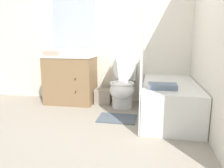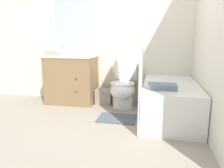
{
  "view_description": "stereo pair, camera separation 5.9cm",
  "coord_description": "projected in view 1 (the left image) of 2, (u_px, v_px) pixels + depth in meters",
  "views": [
    {
      "loc": [
        0.59,
        -2.13,
        1.12
      ],
      "look_at": [
        0.05,
        0.77,
        0.5
      ],
      "focal_mm": 35.0,
      "sensor_mm": 36.0,
      "label": 1
    },
    {
      "loc": [
        0.64,
        -2.12,
        1.12
      ],
      "look_at": [
        0.05,
        0.77,
        0.5
      ],
      "focal_mm": 35.0,
      "sensor_mm": 36.0,
      "label": 2
    }
  ],
  "objects": [
    {
      "name": "toilet",
      "position": [
        123.0,
        87.0,
        3.59
      ],
      "size": [
        0.4,
        0.69,
        0.88
      ],
      "color": "white",
      "rests_on": "ground_plane"
    },
    {
      "name": "ground_plane",
      "position": [
        95.0,
        143.0,
        2.38
      ],
      "size": [
        14.0,
        14.0,
        0.0
      ],
      "primitive_type": "plane",
      "color": "gray"
    },
    {
      "name": "wall_back",
      "position": [
        119.0,
        31.0,
        3.8
      ],
      "size": [
        8.0,
        0.06,
        2.5
      ],
      "color": "silver",
      "rests_on": "ground_plane"
    },
    {
      "name": "sink_faucet",
      "position": [
        73.0,
        53.0,
        3.91
      ],
      "size": [
        0.14,
        0.12,
        0.12
      ],
      "color": "silver",
      "rests_on": "vanity_cabinet"
    },
    {
      "name": "vanity_cabinet",
      "position": [
        71.0,
        79.0,
        3.83
      ],
      "size": [
        0.85,
        0.58,
        0.84
      ],
      "color": "olive",
      "rests_on": "ground_plane"
    },
    {
      "name": "shower_curtain",
      "position": [
        142.0,
        54.0,
        2.61
      ],
      "size": [
        0.02,
        0.56,
        1.87
      ],
      "color": "white",
      "rests_on": "ground_plane"
    },
    {
      "name": "wastebasket",
      "position": [
        103.0,
        96.0,
        3.81
      ],
      "size": [
        0.28,
        0.23,
        0.26
      ],
      "color": "gray",
      "rests_on": "ground_plane"
    },
    {
      "name": "bathtub",
      "position": [
        169.0,
        100.0,
        3.12
      ],
      "size": [
        0.74,
        1.47,
        0.5
      ],
      "color": "white",
      "rests_on": "ground_plane"
    },
    {
      "name": "wall_right",
      "position": [
        208.0,
        28.0,
        2.73
      ],
      "size": [
        0.05,
        2.71,
        2.5
      ],
      "color": "silver",
      "rests_on": "ground_plane"
    },
    {
      "name": "hand_towel_folded",
      "position": [
        52.0,
        53.0,
        3.64
      ],
      "size": [
        0.24,
        0.14,
        0.08
      ],
      "color": "tan",
      "rests_on": "vanity_cabinet"
    },
    {
      "name": "tissue_box",
      "position": [
        83.0,
        53.0,
        3.75
      ],
      "size": [
        0.12,
        0.11,
        0.1
      ],
      "color": "silver",
      "rests_on": "vanity_cabinet"
    },
    {
      "name": "bath_mat",
      "position": [
        117.0,
        118.0,
        3.09
      ],
      "size": [
        0.53,
        0.39,
        0.02
      ],
      "color": "#4C5660",
      "rests_on": "ground_plane"
    },
    {
      "name": "bath_towel_folded",
      "position": [
        162.0,
        86.0,
        2.71
      ],
      "size": [
        0.35,
        0.22,
        0.07
      ],
      "color": "slate",
      "rests_on": "bathtub"
    }
  ]
}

